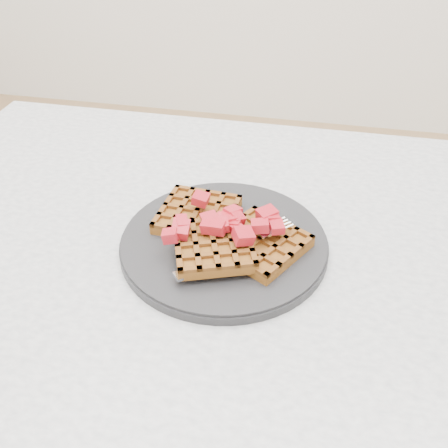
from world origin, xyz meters
TOP-DOWN VIEW (x-y plane):
  - table at (0.00, 0.00)m, footprint 1.20×0.80m
  - plate at (-0.06, 0.01)m, footprint 0.28×0.28m
  - waffles at (-0.06, 0.01)m, footprint 0.22×0.19m
  - strawberry_pile at (-0.06, 0.01)m, footprint 0.15×0.15m
  - fork at (-0.03, -0.02)m, footprint 0.15×0.14m

SIDE VIEW (x-z plane):
  - table at x=0.00m, z-range 0.26..1.01m
  - plate at x=-0.06m, z-range 0.75..0.77m
  - fork at x=-0.03m, z-range 0.77..0.78m
  - waffles at x=-0.06m, z-range 0.76..0.79m
  - strawberry_pile at x=-0.06m, z-range 0.79..0.82m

